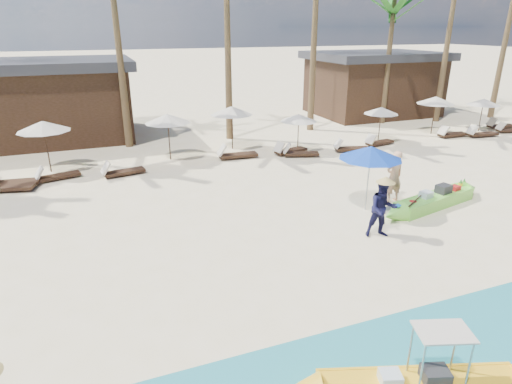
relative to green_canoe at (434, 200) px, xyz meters
name	(u,v)px	position (x,y,z in m)	size (l,w,h in m)	color
ground	(311,265)	(-5.92, -2.04, -0.24)	(240.00, 240.00, 0.00)	beige
green_canoe	(434,200)	(0.00, 0.00, 0.00)	(5.61, 1.58, 0.72)	#77DB42
tourist	(394,176)	(-1.06, 0.97, 0.70)	(0.69, 0.45, 1.88)	tan
vendor_green	(382,209)	(-3.17, -1.24, 0.65)	(0.87, 0.68, 1.79)	#131233
blue_umbrella	(371,152)	(-2.41, 0.64, 1.81)	(2.11, 2.11, 2.27)	#99999E
lounger_3_right	(4,186)	(-14.42, 7.05, -0.02)	(2.06, 1.04, 0.67)	#372016
resort_parasol_4	(43,126)	(-12.90, 9.03, 1.78)	(2.18, 2.18, 2.25)	#372016
lounger_4_left	(10,181)	(-14.27, 7.54, -0.02)	(2.01, 0.85, 0.66)	#372016
lounger_4_right	(56,175)	(-12.63, 7.79, -0.05)	(1.79, 0.93, 0.58)	#372016
resort_parasol_5	(168,118)	(-7.67, 9.06, 1.73)	(2.12, 2.12, 2.18)	#372016
lounger_5_left	(121,171)	(-10.06, 7.38, -0.04)	(1.86, 0.85, 0.61)	#372016
resort_parasol_6	(232,111)	(-4.31, 9.80, 1.75)	(2.15, 2.15, 2.21)	#372016
lounger_6_left	(235,154)	(-4.71, 8.07, -0.02)	(1.97, 0.71, 0.66)	#372016
lounger_6_right	(289,150)	(-1.97, 7.89, -0.04)	(1.86, 0.96, 0.61)	#372016
resort_parasol_7	(299,118)	(-1.34, 8.19, 1.48)	(1.85, 1.85, 1.91)	#372016
lounger_7_left	(299,153)	(-1.71, 7.29, -0.04)	(1.82, 1.05, 0.59)	#372016
lounger_7_right	(350,148)	(1.11, 7.18, -0.04)	(1.87, 0.97, 0.61)	#372016
resort_parasol_8	(381,111)	(3.68, 8.36, 1.47)	(1.85, 1.85, 1.90)	#372016
lounger_8_left	(378,142)	(3.18, 7.69, -0.05)	(1.79, 0.83, 0.58)	#372016
resort_parasol_9	(436,100)	(7.75, 8.83, 1.73)	(2.12, 2.12, 2.19)	#372016
lounger_9_left	(451,134)	(8.19, 7.72, -0.03)	(1.84, 0.59, 0.62)	#372016
lounger_9_right	(481,133)	(9.84, 7.17, -0.03)	(1.90, 0.75, 0.63)	#372016
resort_parasol_10	(484,102)	(10.96, 8.37, 1.52)	(1.89, 1.89, 1.95)	#372016
lounger_10_left	(509,130)	(12.29, 7.39, -0.05)	(1.74, 0.92, 0.57)	#372016
lounger_10_right	(499,125)	(12.76, 8.47, -0.04)	(1.84, 0.79, 0.61)	#372016
palm_6	(394,7)	(6.92, 12.48, 6.81)	(2.08, 2.08, 8.51)	brown
pavilion_west	(31,101)	(-13.92, 15.46, 1.95)	(10.80, 6.60, 4.30)	#372016
pavilion_east	(373,83)	(8.08, 15.46, 1.95)	(8.80, 6.60, 4.30)	#372016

